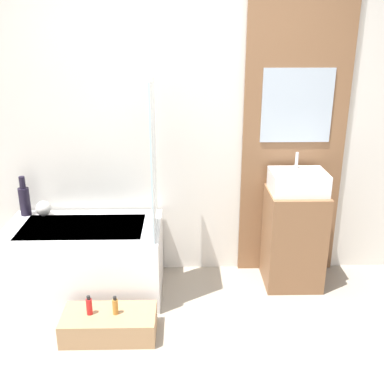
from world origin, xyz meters
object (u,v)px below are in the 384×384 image
Objects in this scene: bathtub at (85,259)px; bottle_soap_primary at (89,306)px; vase_tall_dark at (24,199)px; wooden_step_bench at (110,324)px; bottle_soap_secondary at (115,306)px; vase_round_light at (43,208)px; sink at (298,182)px.

bathtub is 8.53× the size of bottle_soap_primary.
wooden_step_bench is at bearing -46.65° from vase_tall_dark.
bathtub is 0.70m from vase_tall_dark.
vase_tall_dark reaches higher than bottle_soap_secondary.
bathtub is 0.59m from bottle_soap_primary.
wooden_step_bench is 1.95× the size of vase_tall_dark.
vase_tall_dark is at bearing 153.83° from bathtub.
vase_round_light is (-0.63, 0.80, 0.54)m from wooden_step_bench.
wooden_step_bench is 4.77× the size of bottle_soap_secondary.
sink is 3.18× the size of bottle_soap_secondary.
vase_tall_dark is (-2.19, 0.14, -0.18)m from sink.
vase_round_light is (-0.36, 0.23, 0.34)m from bathtub.
sink is 2.20m from vase_tall_dark.
vase_round_light reaches higher than wooden_step_bench.
bathtub is 9.73× the size of vase_round_light.
bottle_soap_secondary is (0.67, -0.80, -0.40)m from vase_round_light.
vase_round_light is 1.02m from bottle_soap_primary.
vase_tall_dark is 2.45× the size of bottle_soap_secondary.
vase_round_light is at bearing 129.98° from bottle_soap_secondary.
bottle_soap_primary is at bearing -180.00° from bottle_soap_secondary.
wooden_step_bench is at bearing -154.26° from sink.
vase_tall_dark is at bearing 135.07° from bottle_soap_secondary.
sink is at bearing 3.71° from bathtub.
vase_tall_dark reaches higher than wooden_step_bench.
vase_round_light is (0.15, -0.02, -0.07)m from vase_tall_dark.
sink is 1.81m from bottle_soap_primary.
bottle_soap_primary is at bearing -58.24° from vase_round_light.
sink is at bearing -3.70° from vase_tall_dark.
vase_round_light is 0.92× the size of bottle_soap_secondary.
vase_round_light is 1.12m from bottle_soap_secondary.
sink reaches higher than bathtub.
sink is 1.30× the size of vase_tall_dark.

